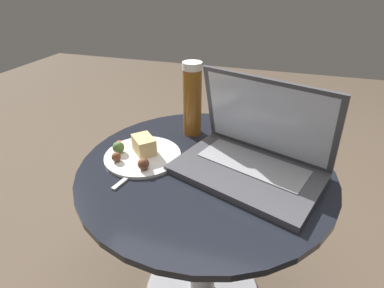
# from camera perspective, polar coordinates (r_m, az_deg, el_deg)

# --- Properties ---
(table) EXTENTS (0.70, 0.70, 0.57)m
(table) POSITION_cam_1_polar(r_m,az_deg,el_deg) (0.95, 2.31, -12.89)
(table) COLOR #9E9EA3
(table) RESTS_ON ground_plane
(napkin) EXTENTS (0.18, 0.14, 0.00)m
(napkin) POSITION_cam_1_polar(r_m,az_deg,el_deg) (0.91, -10.18, -1.17)
(napkin) COLOR #B7332D
(napkin) RESTS_ON table
(laptop) EXTENTS (0.43, 0.35, 0.25)m
(laptop) POSITION_cam_1_polar(r_m,az_deg,el_deg) (0.81, 11.57, -1.87)
(laptop) COLOR #47474C
(laptop) RESTS_ON table
(beer_glass) EXTENTS (0.06, 0.06, 0.24)m
(beer_glass) POSITION_cam_1_polar(r_m,az_deg,el_deg) (0.95, 0.05, 8.50)
(beer_glass) COLOR brown
(beer_glass) RESTS_ON table
(snack_plate) EXTENTS (0.22, 0.22, 0.06)m
(snack_plate) POSITION_cam_1_polar(r_m,az_deg,el_deg) (0.88, -9.67, -1.68)
(snack_plate) COLOR silver
(snack_plate) RESTS_ON table
(fork) EXTENTS (0.05, 0.17, 0.00)m
(fork) POSITION_cam_1_polar(r_m,az_deg,el_deg) (0.83, -10.25, -4.74)
(fork) COLOR silver
(fork) RESTS_ON table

